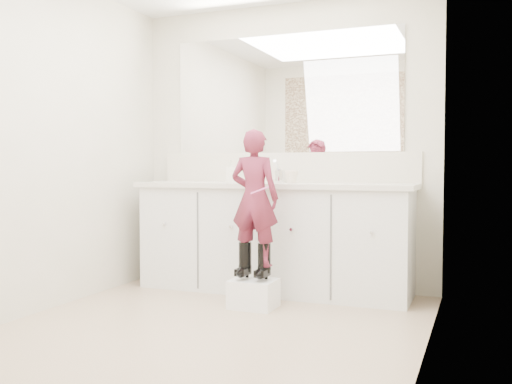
% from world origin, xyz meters
% --- Properties ---
extents(floor, '(3.00, 3.00, 0.00)m').
position_xyz_m(floor, '(0.00, 0.00, 0.00)').
color(floor, '#8D775C').
rests_on(floor, ground).
extents(wall_back, '(2.60, 0.00, 2.60)m').
position_xyz_m(wall_back, '(0.00, 1.50, 1.20)').
color(wall_back, beige).
rests_on(wall_back, floor).
extents(wall_front, '(2.60, 0.00, 2.60)m').
position_xyz_m(wall_front, '(0.00, -1.50, 1.20)').
color(wall_front, beige).
rests_on(wall_front, floor).
extents(wall_left, '(0.00, 3.00, 3.00)m').
position_xyz_m(wall_left, '(-1.30, 0.00, 1.20)').
color(wall_left, beige).
rests_on(wall_left, floor).
extents(wall_right, '(0.00, 3.00, 3.00)m').
position_xyz_m(wall_right, '(1.30, 0.00, 1.20)').
color(wall_right, beige).
rests_on(wall_right, floor).
extents(vanity_cabinet, '(2.20, 0.55, 0.85)m').
position_xyz_m(vanity_cabinet, '(0.00, 1.23, 0.42)').
color(vanity_cabinet, silver).
rests_on(vanity_cabinet, floor).
extents(countertop, '(2.28, 0.58, 0.04)m').
position_xyz_m(countertop, '(0.00, 1.21, 0.87)').
color(countertop, beige).
rests_on(countertop, vanity_cabinet).
extents(backsplash, '(2.28, 0.03, 0.25)m').
position_xyz_m(backsplash, '(0.00, 1.49, 1.02)').
color(backsplash, beige).
rests_on(backsplash, countertop).
extents(mirror, '(2.00, 0.02, 1.00)m').
position_xyz_m(mirror, '(0.00, 1.49, 1.64)').
color(mirror, white).
rests_on(mirror, wall_back).
extents(faucet, '(0.08, 0.08, 0.10)m').
position_xyz_m(faucet, '(0.00, 1.38, 0.94)').
color(faucet, silver).
rests_on(faucet, countertop).
extents(cup, '(0.13, 0.13, 0.10)m').
position_xyz_m(cup, '(0.16, 1.20, 0.94)').
color(cup, beige).
rests_on(cup, countertop).
extents(soap_bottle, '(0.11, 0.11, 0.19)m').
position_xyz_m(soap_bottle, '(-0.36, 1.19, 0.98)').
color(soap_bottle, silver).
rests_on(soap_bottle, countertop).
extents(step_stool, '(0.32, 0.27, 0.20)m').
position_xyz_m(step_stool, '(0.05, 0.66, 0.10)').
color(step_stool, white).
rests_on(step_stool, floor).
extents(boot_left, '(0.10, 0.18, 0.27)m').
position_xyz_m(boot_left, '(-0.02, 0.68, 0.34)').
color(boot_left, black).
rests_on(boot_left, step_stool).
extents(boot_right, '(0.10, 0.18, 0.27)m').
position_xyz_m(boot_right, '(0.13, 0.68, 0.34)').
color(boot_right, black).
rests_on(boot_right, step_stool).
extents(toddler, '(0.36, 0.24, 0.98)m').
position_xyz_m(toddler, '(0.05, 0.68, 0.80)').
color(toddler, '#AA3451').
rests_on(toddler, step_stool).
extents(toothbrush, '(0.14, 0.01, 0.06)m').
position_xyz_m(toothbrush, '(0.12, 0.60, 0.85)').
color(toothbrush, pink).
rests_on(toothbrush, toddler).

